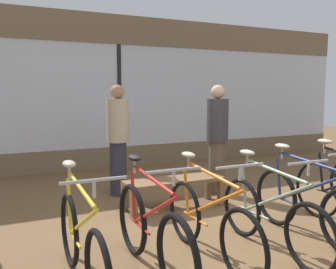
# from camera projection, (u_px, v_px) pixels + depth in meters

# --- Properties ---
(ground_plane) EXTENTS (24.00, 24.00, 0.00)m
(ground_plane) POSITION_uv_depth(u_px,v_px,m) (237.00, 233.00, 4.28)
(ground_plane) COLOR brown
(shop_back_wall) EXTENTS (12.00, 0.08, 3.20)m
(shop_back_wall) POSITION_uv_depth(u_px,v_px,m) (119.00, 91.00, 7.89)
(shop_back_wall) COLOR #7A664C
(shop_back_wall) RESTS_ON ground_plane
(bicycle_far_left) EXTENTS (0.46, 1.70, 1.02)m
(bicycle_far_left) POSITION_uv_depth(u_px,v_px,m) (81.00, 244.00, 3.00)
(bicycle_far_left) COLOR black
(bicycle_far_left) RESTS_ON ground_plane
(bicycle_left) EXTENTS (0.46, 1.68, 1.03)m
(bicycle_left) POSITION_uv_depth(u_px,v_px,m) (151.00, 232.00, 3.27)
(bicycle_left) COLOR black
(bicycle_left) RESTS_ON ground_plane
(bicycle_center_left) EXTENTS (0.46, 1.68, 1.01)m
(bicycle_center_left) POSITION_uv_depth(u_px,v_px,m) (209.00, 222.00, 3.55)
(bicycle_center_left) COLOR black
(bicycle_center_left) RESTS_ON ground_plane
(bicycle_center) EXTENTS (0.46, 1.65, 1.01)m
(bicycle_center) POSITION_uv_depth(u_px,v_px,m) (271.00, 216.00, 3.74)
(bicycle_center) COLOR black
(bicycle_center) RESTS_ON ground_plane
(bicycle_center_right) EXTENTS (0.46, 1.70, 1.03)m
(bicycle_center_right) POSITION_uv_depth(u_px,v_px,m) (307.00, 205.00, 4.08)
(bicycle_center_right) COLOR black
(bicycle_center_right) RESTS_ON ground_plane
(display_bench) EXTENTS (1.40, 0.44, 0.41)m
(display_bench) POSITION_uv_depth(u_px,v_px,m) (174.00, 184.00, 5.18)
(display_bench) COLOR brown
(display_bench) RESTS_ON ground_plane
(customer_near_rack) EXTENTS (0.36, 0.36, 1.72)m
(customer_near_rack) POSITION_uv_depth(u_px,v_px,m) (118.00, 138.00, 5.78)
(customer_near_rack) COLOR #2D2D38
(customer_near_rack) RESTS_ON ground_plane
(customer_by_window) EXTENTS (0.48, 0.48, 1.72)m
(customer_by_window) POSITION_uv_depth(u_px,v_px,m) (217.00, 137.00, 5.89)
(customer_by_window) COLOR brown
(customer_by_window) RESTS_ON ground_plane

